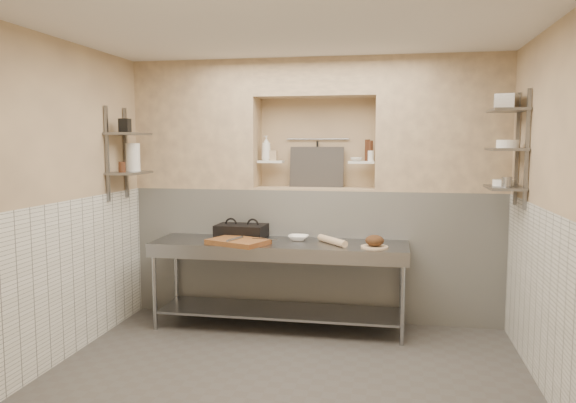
% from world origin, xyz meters
% --- Properties ---
extents(floor, '(4.00, 3.90, 0.10)m').
position_xyz_m(floor, '(0.00, 0.00, -0.05)').
color(floor, '#484340').
rests_on(floor, ground).
extents(ceiling, '(4.00, 3.90, 0.10)m').
position_xyz_m(ceiling, '(0.00, 0.00, 2.85)').
color(ceiling, silver).
rests_on(ceiling, ground).
extents(wall_left, '(0.10, 3.90, 2.80)m').
position_xyz_m(wall_left, '(-2.05, 0.00, 1.40)').
color(wall_left, '#CFB182').
rests_on(wall_left, ground).
extents(wall_right, '(0.10, 3.90, 2.80)m').
position_xyz_m(wall_right, '(2.05, 0.00, 1.40)').
color(wall_right, '#CFB182').
rests_on(wall_right, ground).
extents(wall_back, '(4.00, 0.10, 2.80)m').
position_xyz_m(wall_back, '(0.00, 2.00, 1.40)').
color(wall_back, '#CFB182').
rests_on(wall_back, ground).
extents(wall_front, '(4.00, 0.10, 2.80)m').
position_xyz_m(wall_front, '(0.00, -2.00, 1.40)').
color(wall_front, '#CFB182').
rests_on(wall_front, ground).
extents(backwall_lower, '(4.00, 0.40, 1.40)m').
position_xyz_m(backwall_lower, '(0.00, 1.75, 0.70)').
color(backwall_lower, white).
rests_on(backwall_lower, floor).
extents(alcove_sill, '(1.30, 0.40, 0.02)m').
position_xyz_m(alcove_sill, '(0.00, 1.75, 1.41)').
color(alcove_sill, '#CFB182').
rests_on(alcove_sill, backwall_lower).
extents(backwall_pillar_left, '(1.35, 0.40, 1.40)m').
position_xyz_m(backwall_pillar_left, '(-1.33, 1.75, 2.10)').
color(backwall_pillar_left, '#CFB182').
rests_on(backwall_pillar_left, backwall_lower).
extents(backwall_pillar_right, '(1.35, 0.40, 1.40)m').
position_xyz_m(backwall_pillar_right, '(1.33, 1.75, 2.10)').
color(backwall_pillar_right, '#CFB182').
rests_on(backwall_pillar_right, backwall_lower).
extents(backwall_header, '(1.30, 0.40, 0.40)m').
position_xyz_m(backwall_header, '(0.00, 1.75, 2.60)').
color(backwall_header, '#CFB182').
rests_on(backwall_header, backwall_lower).
extents(wainscot_left, '(0.02, 3.90, 1.40)m').
position_xyz_m(wainscot_left, '(-1.99, 0.00, 0.70)').
color(wainscot_left, white).
rests_on(wainscot_left, floor).
extents(wainscot_right, '(0.02, 3.90, 1.40)m').
position_xyz_m(wainscot_right, '(1.99, 0.00, 0.70)').
color(wainscot_right, white).
rests_on(wainscot_right, floor).
extents(alcove_shelf_left, '(0.28, 0.16, 0.02)m').
position_xyz_m(alcove_shelf_left, '(-0.50, 1.75, 1.70)').
color(alcove_shelf_left, white).
rests_on(alcove_shelf_left, backwall_lower).
extents(alcove_shelf_right, '(0.28, 0.16, 0.02)m').
position_xyz_m(alcove_shelf_right, '(0.50, 1.75, 1.70)').
color(alcove_shelf_right, white).
rests_on(alcove_shelf_right, backwall_lower).
extents(utensil_rail, '(0.70, 0.02, 0.02)m').
position_xyz_m(utensil_rail, '(0.00, 1.92, 1.95)').
color(utensil_rail, gray).
rests_on(utensil_rail, wall_back).
extents(hanging_steel, '(0.02, 0.02, 0.30)m').
position_xyz_m(hanging_steel, '(0.00, 1.90, 1.78)').
color(hanging_steel, black).
rests_on(hanging_steel, utensil_rail).
extents(splash_panel, '(0.60, 0.08, 0.45)m').
position_xyz_m(splash_panel, '(0.00, 1.85, 1.64)').
color(splash_panel, '#383330').
rests_on(splash_panel, alcove_sill).
extents(shelf_rail_left_a, '(0.03, 0.03, 0.95)m').
position_xyz_m(shelf_rail_left_a, '(-1.98, 1.25, 1.80)').
color(shelf_rail_left_a, slate).
rests_on(shelf_rail_left_a, wall_left).
extents(shelf_rail_left_b, '(0.03, 0.03, 0.95)m').
position_xyz_m(shelf_rail_left_b, '(-1.98, 0.85, 1.80)').
color(shelf_rail_left_b, slate).
rests_on(shelf_rail_left_b, wall_left).
extents(wall_shelf_left_lower, '(0.30, 0.50, 0.02)m').
position_xyz_m(wall_shelf_left_lower, '(-1.84, 1.05, 1.60)').
color(wall_shelf_left_lower, slate).
rests_on(wall_shelf_left_lower, wall_left).
extents(wall_shelf_left_upper, '(0.30, 0.50, 0.03)m').
position_xyz_m(wall_shelf_left_upper, '(-1.84, 1.05, 2.00)').
color(wall_shelf_left_upper, slate).
rests_on(wall_shelf_left_upper, wall_left).
extents(shelf_rail_right_a, '(0.03, 0.03, 1.05)m').
position_xyz_m(shelf_rail_right_a, '(1.98, 1.25, 1.85)').
color(shelf_rail_right_a, slate).
rests_on(shelf_rail_right_a, wall_right).
extents(shelf_rail_right_b, '(0.03, 0.03, 1.05)m').
position_xyz_m(shelf_rail_right_b, '(1.98, 0.85, 1.85)').
color(shelf_rail_right_b, slate).
rests_on(shelf_rail_right_b, wall_right).
extents(wall_shelf_right_lower, '(0.30, 0.50, 0.02)m').
position_xyz_m(wall_shelf_right_lower, '(1.84, 1.05, 1.50)').
color(wall_shelf_right_lower, slate).
rests_on(wall_shelf_right_lower, wall_right).
extents(wall_shelf_right_mid, '(0.30, 0.50, 0.02)m').
position_xyz_m(wall_shelf_right_mid, '(1.84, 1.05, 1.85)').
color(wall_shelf_right_mid, slate).
rests_on(wall_shelf_right_mid, wall_right).
extents(wall_shelf_right_upper, '(0.30, 0.50, 0.03)m').
position_xyz_m(wall_shelf_right_upper, '(1.84, 1.05, 2.20)').
color(wall_shelf_right_upper, slate).
rests_on(wall_shelf_right_upper, wall_right).
extents(prep_table, '(2.60, 0.70, 0.90)m').
position_xyz_m(prep_table, '(-0.29, 1.18, 0.64)').
color(prep_table, gray).
rests_on(prep_table, floor).
extents(panini_press, '(0.54, 0.41, 0.14)m').
position_xyz_m(panini_press, '(-0.74, 1.41, 0.97)').
color(panini_press, black).
rests_on(panini_press, prep_table).
extents(cutting_board, '(0.66, 0.57, 0.05)m').
position_xyz_m(cutting_board, '(-0.67, 1.00, 0.92)').
color(cutting_board, brown).
rests_on(cutting_board, prep_table).
extents(knife_blade, '(0.26, 0.04, 0.01)m').
position_xyz_m(knife_blade, '(-0.42, 1.07, 0.95)').
color(knife_blade, gray).
rests_on(knife_blade, cutting_board).
extents(tongs, '(0.11, 0.27, 0.03)m').
position_xyz_m(tongs, '(-0.70, 0.97, 0.96)').
color(tongs, gray).
rests_on(tongs, cutting_board).
extents(mixing_bowl, '(0.22, 0.22, 0.05)m').
position_xyz_m(mixing_bowl, '(-0.12, 1.34, 0.93)').
color(mixing_bowl, white).
rests_on(mixing_bowl, prep_table).
extents(rolling_pin, '(0.34, 0.40, 0.07)m').
position_xyz_m(rolling_pin, '(0.25, 1.18, 0.93)').
color(rolling_pin, tan).
rests_on(rolling_pin, prep_table).
extents(bread_board, '(0.26, 0.26, 0.02)m').
position_xyz_m(bread_board, '(0.67, 1.06, 0.91)').
color(bread_board, tan).
rests_on(bread_board, prep_table).
extents(bread_loaf, '(0.18, 0.18, 0.11)m').
position_xyz_m(bread_loaf, '(0.67, 1.06, 0.97)').
color(bread_loaf, '#4C2D19').
rests_on(bread_loaf, bread_board).
extents(bottle_soap, '(0.13, 0.13, 0.27)m').
position_xyz_m(bottle_soap, '(-0.55, 1.74, 1.85)').
color(bottle_soap, white).
rests_on(bottle_soap, alcove_shelf_left).
extents(jar_alcove, '(0.07, 0.07, 0.11)m').
position_xyz_m(jar_alcove, '(-0.47, 1.75, 1.77)').
color(jar_alcove, '#CFB182').
rests_on(jar_alcove, alcove_shelf_left).
extents(bowl_alcove, '(0.16, 0.16, 0.04)m').
position_xyz_m(bowl_alcove, '(0.44, 1.72, 1.73)').
color(bowl_alcove, white).
rests_on(bowl_alcove, alcove_shelf_right).
extents(condiment_a, '(0.06, 0.06, 0.22)m').
position_xyz_m(condiment_a, '(0.59, 1.76, 1.82)').
color(condiment_a, '#422315').
rests_on(condiment_a, alcove_shelf_right).
extents(condiment_b, '(0.06, 0.06, 0.23)m').
position_xyz_m(condiment_b, '(0.56, 1.79, 1.83)').
color(condiment_b, '#422315').
rests_on(condiment_b, alcove_shelf_right).
extents(condiment_c, '(0.07, 0.07, 0.11)m').
position_xyz_m(condiment_c, '(0.60, 1.73, 1.77)').
color(condiment_c, white).
rests_on(condiment_c, alcove_shelf_right).
extents(jug_left, '(0.15, 0.15, 0.29)m').
position_xyz_m(jug_left, '(-1.84, 1.14, 1.76)').
color(jug_left, white).
rests_on(jug_left, wall_shelf_left_lower).
extents(jar_left, '(0.07, 0.07, 0.11)m').
position_xyz_m(jar_left, '(-1.84, 0.89, 1.67)').
color(jar_left, '#422315').
rests_on(jar_left, wall_shelf_left_lower).
extents(box_left_upper, '(0.10, 0.10, 0.14)m').
position_xyz_m(box_left_upper, '(-1.84, 0.98, 2.08)').
color(box_left_upper, black).
rests_on(box_left_upper, wall_shelf_left_upper).
extents(bowl_right, '(0.19, 0.19, 0.06)m').
position_xyz_m(bowl_right, '(1.84, 1.12, 1.54)').
color(bowl_right, white).
rests_on(bowl_right, wall_shelf_right_lower).
extents(canister_right, '(0.09, 0.09, 0.09)m').
position_xyz_m(canister_right, '(1.84, 0.95, 1.56)').
color(canister_right, gray).
rests_on(canister_right, wall_shelf_right_lower).
extents(bowl_right_mid, '(0.20, 0.20, 0.07)m').
position_xyz_m(bowl_right_mid, '(1.84, 0.99, 1.90)').
color(bowl_right_mid, white).
rests_on(bowl_right_mid, wall_shelf_right_mid).
extents(basket_right, '(0.24, 0.26, 0.14)m').
position_xyz_m(basket_right, '(1.84, 1.11, 2.28)').
color(basket_right, gray).
rests_on(basket_right, wall_shelf_right_upper).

